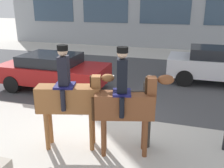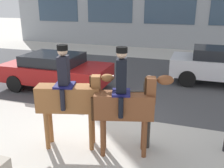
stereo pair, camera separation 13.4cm
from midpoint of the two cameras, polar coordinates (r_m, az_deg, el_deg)
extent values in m
plane|color=beige|center=(7.38, -0.38, -9.02)|extent=(80.00, 80.00, 0.00)
cube|color=#444447|center=(11.67, 6.71, 1.34)|extent=(25.96, 8.50, 0.01)
cube|color=#33475B|center=(22.08, -13.60, 17.17)|extent=(3.65, 0.02, 2.62)
cube|color=#33475B|center=(20.17, -1.79, 17.58)|extent=(3.65, 0.02, 2.62)
cube|color=#33475B|center=(19.18, 11.85, 17.19)|extent=(3.65, 0.02, 2.62)
cube|color=brown|center=(5.88, -10.51, -3.32)|extent=(1.53, 0.83, 0.60)
cylinder|color=brown|center=(6.26, -5.02, -9.48)|extent=(0.11, 0.11, 0.95)
cylinder|color=brown|center=(5.99, -5.33, -10.86)|extent=(0.11, 0.11, 0.95)
cylinder|color=brown|center=(6.45, -14.50, -9.14)|extent=(0.11, 0.11, 0.95)
cylinder|color=brown|center=(6.19, -15.24, -10.43)|extent=(0.11, 0.11, 0.95)
cube|color=brown|center=(5.67, -4.31, -0.38)|extent=(0.26, 0.29, 0.46)
cube|color=#382314|center=(5.68, -5.52, -0.18)|extent=(0.06, 0.09, 0.42)
ellipsoid|color=brown|center=(5.60, -1.66, 1.42)|extent=(0.34, 0.27, 0.18)
cube|color=silver|center=(5.59, -0.74, 1.61)|extent=(0.12, 0.08, 0.07)
cylinder|color=#382314|center=(6.12, -17.58, -4.08)|extent=(0.09, 0.09, 0.55)
cube|color=#14144C|center=(5.78, -11.41, -0.35)|extent=(0.56, 0.58, 0.05)
cube|color=black|center=(5.68, -11.63, 3.03)|extent=(0.30, 0.37, 0.65)
sphere|color=#D1A889|center=(5.59, -11.91, 7.32)|extent=(0.22, 0.22, 0.22)
cylinder|color=black|center=(5.57, -11.96, 8.10)|extent=(0.24, 0.24, 0.12)
cylinder|color=black|center=(6.12, -10.73, -1.85)|extent=(0.11, 0.11, 0.48)
cylinder|color=black|center=(5.63, -11.81, -3.74)|extent=(0.11, 0.11, 0.48)
cube|color=brown|center=(5.55, 2.21, -4.89)|extent=(1.37, 0.77, 0.56)
cylinder|color=brown|center=(6.04, 6.65, -10.80)|extent=(0.11, 0.11, 0.92)
cylinder|color=brown|center=(5.78, 6.90, -12.28)|extent=(0.11, 0.11, 0.92)
cylinder|color=brown|center=(6.03, -2.43, -10.74)|extent=(0.11, 0.11, 0.92)
cylinder|color=brown|center=(5.77, -2.65, -12.22)|extent=(0.11, 0.11, 0.92)
cube|color=brown|center=(5.46, 8.29, -1.32)|extent=(0.26, 0.29, 0.57)
cube|color=#382314|center=(5.44, 7.05, -1.11)|extent=(0.06, 0.09, 0.52)
ellipsoid|color=brown|center=(5.43, 11.52, 0.98)|extent=(0.40, 0.29, 0.22)
cube|color=silver|center=(5.44, 12.65, 1.17)|extent=(0.14, 0.08, 0.09)
cylinder|color=#382314|center=(5.63, -4.90, -5.76)|extent=(0.09, 0.09, 0.55)
cube|color=#14144C|center=(5.44, 1.56, -1.96)|extent=(0.51, 0.57, 0.05)
cube|color=black|center=(5.32, 1.60, 2.00)|extent=(0.30, 0.37, 0.72)
sphere|color=#D1A889|center=(5.21, 1.64, 6.98)|extent=(0.22, 0.22, 0.22)
cylinder|color=black|center=(5.19, 1.65, 7.82)|extent=(0.24, 0.24, 0.12)
cylinder|color=black|center=(5.78, 1.55, -3.31)|extent=(0.11, 0.11, 0.45)
cylinder|color=black|center=(5.28, 1.53, -5.47)|extent=(0.11, 0.11, 0.45)
cylinder|color=#332D28|center=(6.14, 7.54, -10.32)|extent=(0.13, 0.13, 0.92)
cylinder|color=#332D28|center=(6.28, 7.32, -9.62)|extent=(0.13, 0.13, 0.92)
cube|color=#332D28|center=(5.87, 7.74, -3.05)|extent=(0.34, 0.45, 0.68)
sphere|color=#D1A889|center=(5.73, 7.93, 1.05)|extent=(0.20, 0.20, 0.20)
cube|color=#332D28|center=(5.60, 5.32, -1.98)|extent=(0.55, 0.26, 0.09)
cone|color=orange|center=(5.57, 1.77, -2.02)|extent=(0.18, 0.10, 0.04)
cube|color=maroon|center=(10.32, -13.50, 2.55)|extent=(4.29, 1.97, 0.67)
cube|color=black|center=(10.24, -14.24, 5.49)|extent=(2.14, 1.73, 0.41)
cylinder|color=black|center=(9.05, -8.94, -1.61)|extent=(0.67, 0.24, 0.67)
cylinder|color=black|center=(10.61, -4.69, 1.56)|extent=(0.67, 0.24, 0.67)
cylinder|color=black|center=(10.46, -22.16, -0.03)|extent=(0.67, 0.24, 0.67)
cylinder|color=black|center=(11.84, -16.74, 2.60)|extent=(0.67, 0.24, 0.67)
cube|color=silver|center=(11.63, 22.26, 3.73)|extent=(3.97, 1.93, 0.76)
cube|color=black|center=(11.50, 22.12, 6.66)|extent=(1.99, 1.70, 0.44)
cylinder|color=black|center=(10.82, 15.87, 1.30)|extent=(0.70, 0.23, 0.70)
cylinder|color=black|center=(12.53, 16.17, 3.56)|extent=(0.70, 0.23, 0.70)
camera|label=1|loc=(0.07, -90.64, -0.21)|focal=40.00mm
camera|label=2|loc=(0.07, 89.36, 0.21)|focal=40.00mm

